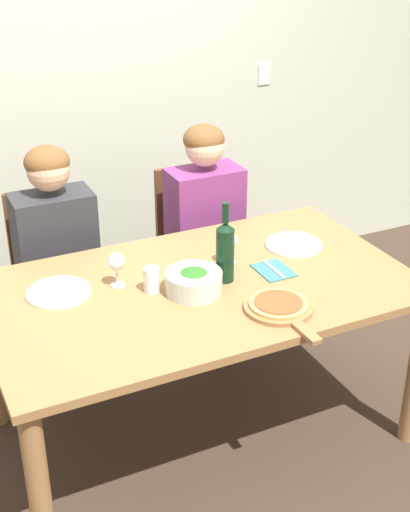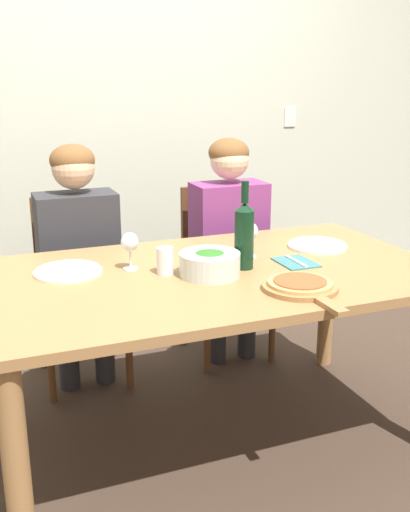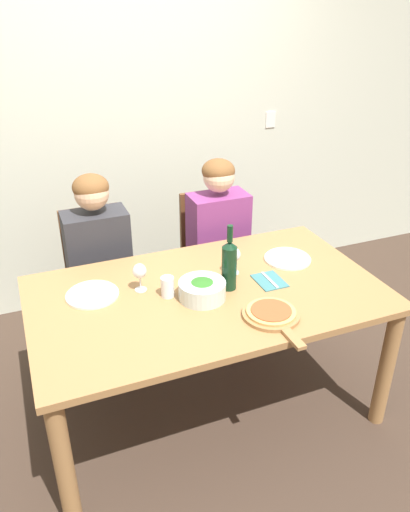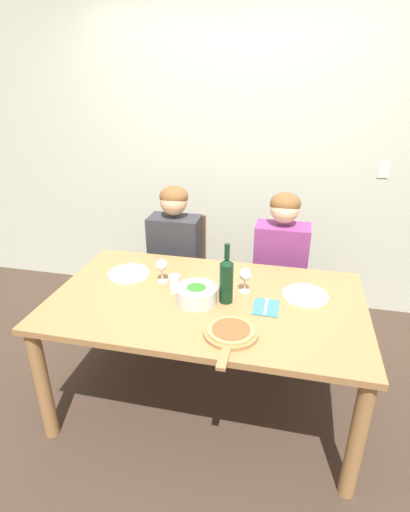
{
  "view_description": "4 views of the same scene",
  "coord_description": "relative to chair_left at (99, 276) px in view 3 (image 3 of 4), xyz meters",
  "views": [
    {
      "loc": [
        -1.1,
        -2.35,
        2.2
      ],
      "look_at": [
        0.03,
        0.02,
        0.88
      ],
      "focal_mm": 50.0,
      "sensor_mm": 36.0,
      "label": 1
    },
    {
      "loc": [
        -0.87,
        -2.07,
        1.49
      ],
      "look_at": [
        -0.06,
        -0.02,
        0.84
      ],
      "focal_mm": 42.0,
      "sensor_mm": 36.0,
      "label": 2
    },
    {
      "loc": [
        -0.82,
        -2.0,
        2.1
      ],
      "look_at": [
        0.05,
        0.17,
        0.87
      ],
      "focal_mm": 35.0,
      "sensor_mm": 36.0,
      "label": 3
    },
    {
      "loc": [
        0.43,
        -1.93,
        1.93
      ],
      "look_at": [
        -0.04,
        0.16,
        0.96
      ],
      "focal_mm": 28.0,
      "sensor_mm": 36.0,
      "label": 4
    }
  ],
  "objects": [
    {
      "name": "person_woman",
      "position": [
        -0.0,
        -0.11,
        0.23
      ],
      "size": [
        0.47,
        0.51,
        1.2
      ],
      "color": "#28282D",
      "rests_on": "ground"
    },
    {
      "name": "pizza_on_board",
      "position": [
        0.61,
        -1.17,
        0.29
      ],
      "size": [
        0.27,
        0.41,
        0.04
      ],
      "color": "#9E7042",
      "rests_on": "dining_table"
    },
    {
      "name": "ground_plane",
      "position": [
        0.41,
        -0.85,
        -0.49
      ],
      "size": [
        40.0,
        40.0,
        0.0
      ],
      "primitive_type": "plane",
      "color": "#3D2D23"
    },
    {
      "name": "dinner_plate_right",
      "position": [
        0.96,
        -0.7,
        0.29
      ],
      "size": [
        0.26,
        0.26,
        0.02
      ],
      "color": "silver",
      "rests_on": "dining_table"
    },
    {
      "name": "chair_right",
      "position": [
        0.8,
        0.0,
        0.0
      ],
      "size": [
        0.42,
        0.42,
        0.92
      ],
      "color": "brown",
      "rests_on": "ground"
    },
    {
      "name": "wine_bottle",
      "position": [
        0.53,
        -0.86,
        0.42
      ],
      "size": [
        0.08,
        0.08,
        0.35
      ],
      "color": "black",
      "rests_on": "dining_table"
    },
    {
      "name": "person_man",
      "position": [
        0.8,
        -0.11,
        0.23
      ],
      "size": [
        0.47,
        0.51,
        1.2
      ],
      "color": "#28282D",
      "rests_on": "ground"
    },
    {
      "name": "wine_glass_left",
      "position": [
        0.1,
        -0.71,
        0.38
      ],
      "size": [
        0.07,
        0.07,
        0.15
      ],
      "color": "silver",
      "rests_on": "dining_table"
    },
    {
      "name": "broccoli_bowl",
      "position": [
        0.37,
        -0.89,
        0.32
      ],
      "size": [
        0.23,
        0.23,
        0.1
      ],
      "color": "silver",
      "rests_on": "dining_table"
    },
    {
      "name": "water_tumbler",
      "position": [
        0.21,
        -0.81,
        0.33
      ],
      "size": [
        0.07,
        0.07,
        0.11
      ],
      "color": "silver",
      "rests_on": "dining_table"
    },
    {
      "name": "dinner_plate_left",
      "position": [
        -0.14,
        -0.67,
        0.29
      ],
      "size": [
        0.26,
        0.26,
        0.02
      ],
      "color": "silver",
      "rests_on": "dining_table"
    },
    {
      "name": "fork_on_napkin",
      "position": [
        0.75,
        -0.88,
        0.28
      ],
      "size": [
        0.14,
        0.18,
        0.01
      ],
      "color": "#387075",
      "rests_on": "dining_table"
    },
    {
      "name": "back_wall",
      "position": [
        0.41,
        0.59,
        0.86
      ],
      "size": [
        10.0,
        0.06,
        2.7
      ],
      "color": "beige",
      "rests_on": "ground"
    },
    {
      "name": "dining_table",
      "position": [
        0.41,
        -0.85,
        0.17
      ],
      "size": [
        1.78,
        1.04,
        0.76
      ],
      "color": "#9E7042",
      "rests_on": "ground"
    },
    {
      "name": "chair_left",
      "position": [
        0.0,
        0.0,
        0.0
      ],
      "size": [
        0.42,
        0.42,
        0.92
      ],
      "color": "brown",
      "rests_on": "ground"
    },
    {
      "name": "wine_glass_right",
      "position": [
        0.62,
        -0.73,
        0.38
      ],
      "size": [
        0.07,
        0.07,
        0.15
      ],
      "color": "silver",
      "rests_on": "dining_table"
    }
  ]
}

